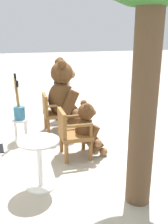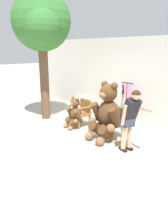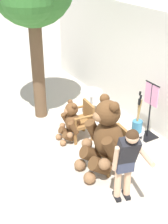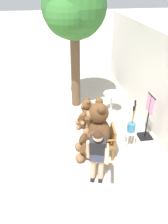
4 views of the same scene
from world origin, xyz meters
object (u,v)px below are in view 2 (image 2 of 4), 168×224
object	(u,v)px
brush_bucket	(122,108)
round_side_table	(82,104)
wooden_chair_right	(113,121)
teddy_bear_small	(74,113)
person_visitor	(130,116)
white_stool	(122,117)
patio_tree	(42,24)
clothing_display_stand	(126,102)
wooden_chair_left	(82,112)
teddy_bear_large	(107,112)

from	to	relation	value
brush_bucket	round_side_table	bearing A→B (deg)	-178.63
wooden_chair_right	teddy_bear_small	size ratio (longest dim) A/B	0.87
person_visitor	white_stool	world-z (taller)	person_visitor
round_side_table	patio_tree	bearing A→B (deg)	-118.91
teddy_bear_small	round_side_table	bearing A→B (deg)	126.19
round_side_table	clothing_display_stand	world-z (taller)	clothing_display_stand
wooden_chair_left	wooden_chair_right	bearing A→B (deg)	-0.00
white_stool	clothing_display_stand	size ratio (longest dim) A/B	0.34
teddy_bear_small	clothing_display_stand	bearing A→B (deg)	64.12
clothing_display_stand	white_stool	bearing A→B (deg)	-65.18
wooden_chair_left	clothing_display_stand	xyz separation A→B (m)	(0.78, 1.33, 0.26)
wooden_chair_right	person_visitor	world-z (taller)	person_visitor
patio_tree	round_side_table	bearing A→B (deg)	61.09
teddy_bear_small	patio_tree	distance (m)	3.05
teddy_bear_large	brush_bucket	size ratio (longest dim) A/B	1.73
white_stool	round_side_table	world-z (taller)	round_side_table
brush_bucket	clothing_display_stand	bearing A→B (deg)	114.76
teddy_bear_large	patio_tree	xyz separation A→B (m)	(-2.69, -0.19, 2.41)
patio_tree	clothing_display_stand	distance (m)	3.74
wooden_chair_right	round_side_table	bearing A→B (deg)	160.97
teddy_bear_small	brush_bucket	distance (m)	1.49
wooden_chair_right	patio_tree	xyz separation A→B (m)	(-2.71, -0.46, 2.73)
brush_bucket	clothing_display_stand	distance (m)	0.63
teddy_bear_large	clothing_display_stand	size ratio (longest dim) A/B	1.17
person_visitor	brush_bucket	bearing A→B (deg)	134.12
teddy_bear_small	round_side_table	size ratio (longest dim) A/B	1.37
teddy_bear_large	patio_tree	bearing A→B (deg)	-175.97
brush_bucket	round_side_table	xyz separation A→B (m)	(-1.79, -0.04, -0.22)
wooden_chair_right	wooden_chair_left	bearing A→B (deg)	180.00
person_visitor	round_side_table	bearing A→B (deg)	158.77
wooden_chair_left	clothing_display_stand	distance (m)	1.56
teddy_bear_small	brush_bucket	xyz separation A→B (m)	(1.05, 1.05, 0.18)
white_stool	patio_tree	world-z (taller)	patio_tree
white_stool	clothing_display_stand	distance (m)	0.73
wooden_chair_right	teddy_bear_large	distance (m)	0.42
white_stool	round_side_table	size ratio (longest dim) A/B	0.64
person_visitor	brush_bucket	distance (m)	1.67
teddy_bear_large	white_stool	bearing A→B (deg)	104.41
wooden_chair_right	brush_bucket	distance (m)	0.83
wooden_chair_left	patio_tree	distance (m)	3.10
round_side_table	clothing_display_stand	size ratio (longest dim) A/B	0.53
wooden_chair_left	patio_tree	bearing A→B (deg)	-161.83
wooden_chair_right	teddy_bear_large	size ratio (longest dim) A/B	0.54
wooden_chair_right	person_visitor	distance (m)	1.07
person_visitor	white_stool	distance (m)	1.74
teddy_bear_large	brush_bucket	world-z (taller)	teddy_bear_large
clothing_display_stand	teddy_bear_large	bearing A→B (deg)	-71.68
teddy_bear_large	brush_bucket	xyz separation A→B (m)	(-0.26, 1.02, -0.12)
teddy_bear_small	clothing_display_stand	distance (m)	1.82
wooden_chair_right	patio_tree	bearing A→B (deg)	-170.43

